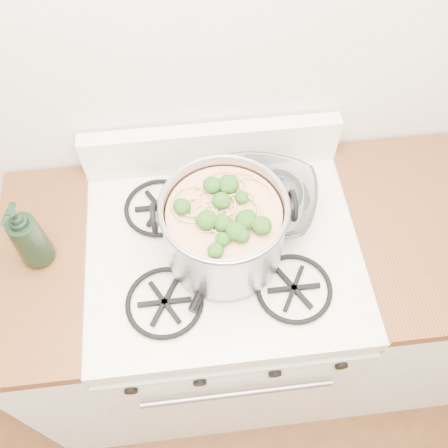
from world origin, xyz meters
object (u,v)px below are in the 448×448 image
spatula (228,231)px  gas_range (223,313)px  bottle (26,235)px  glass_bowl (264,203)px  stock_pot (224,228)px

spatula → gas_range: bearing=-88.8°
gas_range → bottle: size_ratio=3.96×
gas_range → glass_bowl: bearing=41.2°
spatula → bottle: 0.52m
gas_range → bottle: bearing=177.5°
gas_range → spatula: size_ratio=2.98×
stock_pot → spatula: stock_pot is taller
gas_range → stock_pot: stock_pot is taller
bottle → stock_pot: bearing=13.2°
spatula → bottle: size_ratio=1.33×
stock_pot → spatula: bearing=69.7°
glass_bowl → bottle: bottle is taller
stock_pot → spatula: 0.11m
bottle → spatula: bearing=18.7°
gas_range → stock_pot: size_ratio=2.62×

